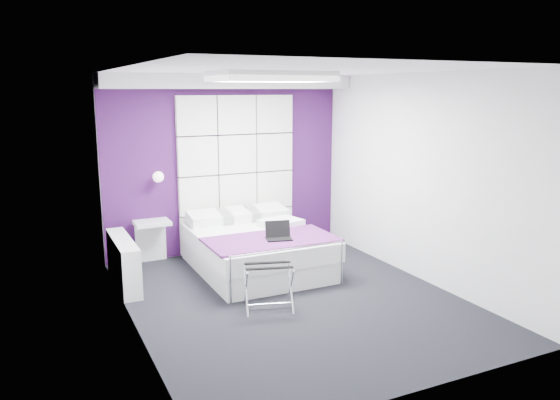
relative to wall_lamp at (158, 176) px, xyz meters
The scene contains 15 objects.
floor 2.61m from the wall_lamp, 62.99° to the right, with size 4.40×4.40×0.00m, color black.
ceiling 2.69m from the wall_lamp, 62.99° to the right, with size 4.40×4.40×0.00m, color white.
wall_back 1.06m from the wall_lamp, ahead, with size 3.60×3.60×0.00m, color silver.
wall_left 2.19m from the wall_lamp, 110.01° to the right, with size 4.40×4.40×0.00m, color silver.
wall_right 3.52m from the wall_lamp, 35.86° to the right, with size 4.40×4.40×0.00m, color silver.
accent_wall 1.06m from the wall_lamp, ahead, with size 3.58×0.02×2.58m, color #360F42.
soffit 1.66m from the wall_lamp, ahead, with size 3.58×0.50×0.20m, color silver.
headboard 1.20m from the wall_lamp, ahead, with size 1.80×0.08×2.30m, color silver, non-canonical shape.
skylight 2.24m from the wall_lamp, 54.28° to the right, with size 1.36×0.86×0.12m, color white, non-canonical shape.
wall_lamp is the anchor object (origin of this frame).
radiator 1.35m from the wall_lamp, 130.10° to the right, with size 0.22×1.20×0.60m, color silver.
bed 1.69m from the wall_lamp, 39.84° to the right, with size 1.63×1.96×0.69m.
nightstand 0.65m from the wall_lamp, 160.99° to the right, with size 0.48×0.37×0.05m, color silver.
luggage_rack 2.50m from the wall_lamp, 72.89° to the right, with size 0.52×0.38×0.51m.
laptop 1.93m from the wall_lamp, 51.05° to the right, with size 0.32×0.23×0.23m.
Camera 1 is at (-2.71, -5.35, 2.40)m, focal length 35.00 mm.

